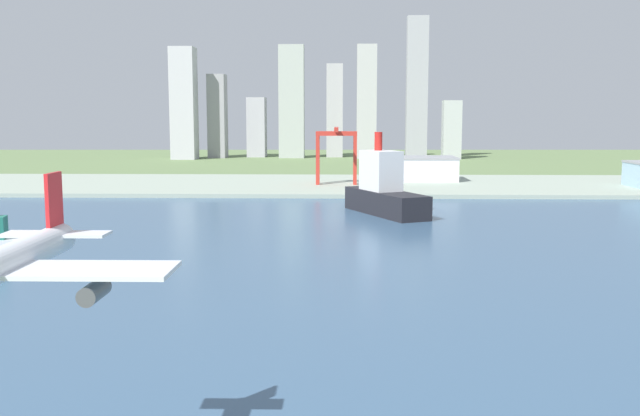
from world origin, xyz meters
TOP-DOWN VIEW (x-y plane):
  - ground_plane at (0.00, 300.00)m, footprint 2400.00×2400.00m
  - water_bay at (0.00, 240.00)m, footprint 840.00×360.00m
  - industrial_pier at (0.00, 490.00)m, footprint 840.00×140.00m
  - cargo_ship at (26.35, 356.23)m, footprint 39.10×59.52m
  - port_crane_red at (2.60, 480.37)m, footprint 26.82×38.14m
  - warehouse_main at (59.84, 513.12)m, footprint 52.07×36.21m
  - distant_skyline at (-43.33, 815.77)m, footprint 314.24×76.37m

SIDE VIEW (x-z plane):
  - ground_plane at x=0.00m, z-range 0.00..0.00m
  - water_bay at x=0.00m, z-range 0.00..0.15m
  - industrial_pier at x=0.00m, z-range 0.00..2.50m
  - warehouse_main at x=59.84m, z-range 2.52..19.01m
  - cargo_ship at x=26.35m, z-range -8.55..30.88m
  - port_crane_red at x=2.60m, z-range 10.96..48.37m
  - distant_skyline at x=-43.33m, z-range -20.84..132.97m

